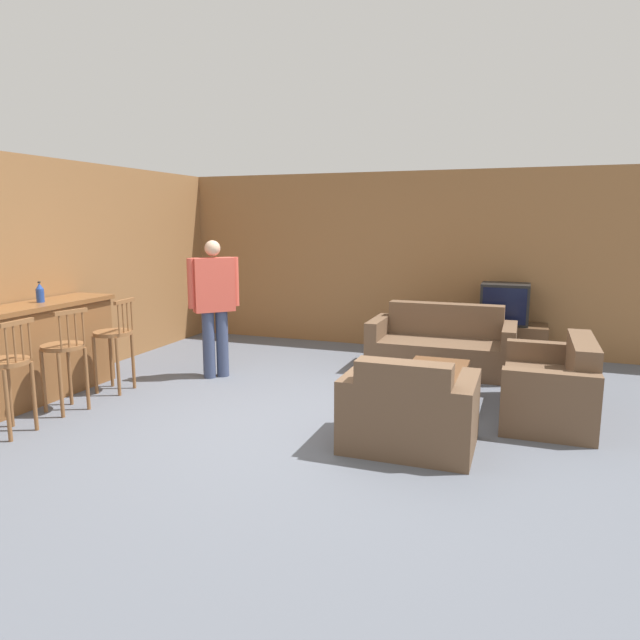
{
  "coord_description": "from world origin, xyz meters",
  "views": [
    {
      "loc": [
        1.9,
        -4.8,
        1.89
      ],
      "look_at": [
        -0.13,
        0.81,
        0.85
      ],
      "focal_mm": 32.0,
      "sensor_mm": 36.0,
      "label": 1
    }
  ],
  "objects_px": {
    "bar_chair_mid": "(64,354)",
    "couch_far": "(442,348)",
    "person_by_window": "(214,302)",
    "loveseat_right": "(552,388)",
    "tv": "(505,304)",
    "coffee_table": "(435,374)",
    "book_on_table": "(443,368)",
    "bar_chair_near": "(7,371)",
    "tv_unit": "(503,342)",
    "bottle": "(40,293)",
    "armchair_near": "(409,414)",
    "bar_chair_far": "(114,340)"
  },
  "relations": [
    {
      "from": "couch_far",
      "to": "bottle",
      "type": "height_order",
      "value": "bottle"
    },
    {
      "from": "loveseat_right",
      "to": "tv_unit",
      "type": "bearing_deg",
      "value": 103.61
    },
    {
      "from": "tv_unit",
      "to": "book_on_table",
      "type": "height_order",
      "value": "tv_unit"
    },
    {
      "from": "couch_far",
      "to": "bottle",
      "type": "relative_size",
      "value": 8.03
    },
    {
      "from": "bar_chair_near",
      "to": "tv_unit",
      "type": "distance_m",
      "value": 5.95
    },
    {
      "from": "couch_far",
      "to": "bottle",
      "type": "xyz_separation_m",
      "value": [
        -3.91,
        -2.56,
        0.84
      ]
    },
    {
      "from": "bar_chair_mid",
      "to": "couch_far",
      "type": "height_order",
      "value": "bar_chair_mid"
    },
    {
      "from": "person_by_window",
      "to": "bar_chair_mid",
      "type": "bearing_deg",
      "value": -114.62
    },
    {
      "from": "person_by_window",
      "to": "loveseat_right",
      "type": "bearing_deg",
      "value": -2.68
    },
    {
      "from": "bottle",
      "to": "coffee_table",
      "type": "bearing_deg",
      "value": 16.3
    },
    {
      "from": "bar_chair_mid",
      "to": "loveseat_right",
      "type": "xyz_separation_m",
      "value": [
        4.56,
        1.46,
        -0.3
      ]
    },
    {
      "from": "loveseat_right",
      "to": "tv_unit",
      "type": "xyz_separation_m",
      "value": [
        -0.54,
        2.25,
        -0.03
      ]
    },
    {
      "from": "couch_far",
      "to": "tv",
      "type": "relative_size",
      "value": 2.87
    },
    {
      "from": "bar_chair_near",
      "to": "bar_chair_mid",
      "type": "bearing_deg",
      "value": 90.03
    },
    {
      "from": "couch_far",
      "to": "loveseat_right",
      "type": "relative_size",
      "value": 1.24
    },
    {
      "from": "bar_chair_far",
      "to": "book_on_table",
      "type": "relative_size",
      "value": 6.26
    },
    {
      "from": "couch_far",
      "to": "coffee_table",
      "type": "relative_size",
      "value": 1.68
    },
    {
      "from": "tv_unit",
      "to": "book_on_table",
      "type": "distance_m",
      "value": 2.2
    },
    {
      "from": "loveseat_right",
      "to": "book_on_table",
      "type": "xyz_separation_m",
      "value": [
        -1.07,
        0.11,
        0.09
      ]
    },
    {
      "from": "couch_far",
      "to": "loveseat_right",
      "type": "bearing_deg",
      "value": -48.95
    },
    {
      "from": "tv",
      "to": "bar_chair_near",
      "type": "bearing_deg",
      "value": -132.56
    },
    {
      "from": "book_on_table",
      "to": "person_by_window",
      "type": "height_order",
      "value": "person_by_window"
    },
    {
      "from": "bar_chair_near",
      "to": "armchair_near",
      "type": "bearing_deg",
      "value": 14.94
    },
    {
      "from": "tv_unit",
      "to": "armchair_near",
      "type": "bearing_deg",
      "value": -99.99
    },
    {
      "from": "bar_chair_mid",
      "to": "couch_far",
      "type": "relative_size",
      "value": 0.58
    },
    {
      "from": "couch_far",
      "to": "armchair_near",
      "type": "height_order",
      "value": "couch_far"
    },
    {
      "from": "bar_chair_near",
      "to": "bar_chair_far",
      "type": "xyz_separation_m",
      "value": [
        -0.0,
        1.4,
        0.0
      ]
    },
    {
      "from": "bar_chair_near",
      "to": "tv",
      "type": "bearing_deg",
      "value": 47.44
    },
    {
      "from": "coffee_table",
      "to": "tv_unit",
      "type": "relative_size",
      "value": 0.94
    },
    {
      "from": "coffee_table",
      "to": "loveseat_right",
      "type": "bearing_deg",
      "value": -3.56
    },
    {
      "from": "armchair_near",
      "to": "book_on_table",
      "type": "xyz_separation_m",
      "value": [
        0.09,
        1.33,
        0.08
      ]
    },
    {
      "from": "loveseat_right",
      "to": "tv_unit",
      "type": "distance_m",
      "value": 2.32
    },
    {
      "from": "bar_chair_mid",
      "to": "loveseat_right",
      "type": "bearing_deg",
      "value": 17.75
    },
    {
      "from": "coffee_table",
      "to": "bottle",
      "type": "distance_m",
      "value": 4.28
    },
    {
      "from": "bar_chair_near",
      "to": "couch_far",
      "type": "height_order",
      "value": "bar_chair_near"
    },
    {
      "from": "coffee_table",
      "to": "bottle",
      "type": "height_order",
      "value": "bottle"
    },
    {
      "from": "bar_chair_far",
      "to": "tv",
      "type": "xyz_separation_m",
      "value": [
        4.01,
        2.97,
        0.2
      ]
    },
    {
      "from": "armchair_near",
      "to": "coffee_table",
      "type": "relative_size",
      "value": 1.01
    },
    {
      "from": "coffee_table",
      "to": "book_on_table",
      "type": "distance_m",
      "value": 0.1
    },
    {
      "from": "bottle",
      "to": "person_by_window",
      "type": "bearing_deg",
      "value": 43.45
    },
    {
      "from": "bar_chair_mid",
      "to": "bottle",
      "type": "bearing_deg",
      "value": 150.14
    },
    {
      "from": "couch_far",
      "to": "bar_chair_near",
      "type": "bearing_deg",
      "value": -132.73
    },
    {
      "from": "bar_chair_far",
      "to": "tv_unit",
      "type": "bearing_deg",
      "value": 36.56
    },
    {
      "from": "bar_chair_far",
      "to": "book_on_table",
      "type": "bearing_deg",
      "value": 13.51
    },
    {
      "from": "bar_chair_far",
      "to": "coffee_table",
      "type": "xyz_separation_m",
      "value": [
        3.43,
        0.8,
        -0.27
      ]
    },
    {
      "from": "bottle",
      "to": "person_by_window",
      "type": "distance_m",
      "value": 1.88
    },
    {
      "from": "bar_chair_mid",
      "to": "person_by_window",
      "type": "xyz_separation_m",
      "value": [
        0.75,
        1.64,
        0.35
      ]
    },
    {
      "from": "bottle",
      "to": "bar_chair_near",
      "type": "bearing_deg",
      "value": -59.03
    },
    {
      "from": "coffee_table",
      "to": "book_on_table",
      "type": "xyz_separation_m",
      "value": [
        0.07,
        0.04,
        0.06
      ]
    },
    {
      "from": "loveseat_right",
      "to": "book_on_table",
      "type": "height_order",
      "value": "loveseat_right"
    }
  ]
}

